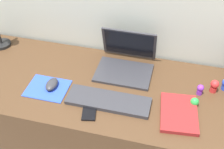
{
  "coord_description": "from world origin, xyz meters",
  "views": [
    {
      "loc": [
        0.3,
        -1.08,
        1.8
      ],
      "look_at": [
        0.02,
        0.0,
        0.83
      ],
      "focal_mm": 47.79,
      "sensor_mm": 36.0,
      "label": 1
    }
  ],
  "objects_px": {
    "cell_phone": "(89,110)",
    "toy_figurine_green": "(195,102)",
    "keyboard": "(109,101)",
    "toy_figurine_purple": "(200,89)",
    "notebook_pad": "(179,113)",
    "laptop": "(126,60)",
    "mouse": "(52,84)",
    "toy_figurine_red": "(214,86)"
  },
  "relations": [
    {
      "from": "laptop",
      "to": "toy_figurine_green",
      "type": "bearing_deg",
      "value": -27.84
    },
    {
      "from": "keyboard",
      "to": "cell_phone",
      "type": "xyz_separation_m",
      "value": [
        -0.07,
        -0.08,
        -0.01
      ]
    },
    {
      "from": "laptop",
      "to": "toy_figurine_purple",
      "type": "distance_m",
      "value": 0.42
    },
    {
      "from": "notebook_pad",
      "to": "toy_figurine_purple",
      "type": "relative_size",
      "value": 4.14
    },
    {
      "from": "keyboard",
      "to": "toy_figurine_purple",
      "type": "height_order",
      "value": "toy_figurine_purple"
    },
    {
      "from": "cell_phone",
      "to": "toy_figurine_purple",
      "type": "xyz_separation_m",
      "value": [
        0.5,
        0.25,
        0.03
      ]
    },
    {
      "from": "mouse",
      "to": "toy_figurine_green",
      "type": "distance_m",
      "value": 0.72
    },
    {
      "from": "mouse",
      "to": "toy_figurine_purple",
      "type": "xyz_separation_m",
      "value": [
        0.74,
        0.14,
        0.01
      ]
    },
    {
      "from": "keyboard",
      "to": "toy_figurine_purple",
      "type": "xyz_separation_m",
      "value": [
        0.43,
        0.17,
        0.02
      ]
    },
    {
      "from": "keyboard",
      "to": "toy_figurine_green",
      "type": "xyz_separation_m",
      "value": [
        0.41,
        0.08,
        0.01
      ]
    },
    {
      "from": "mouse",
      "to": "toy_figurine_green",
      "type": "xyz_separation_m",
      "value": [
        0.72,
        0.05,
        0.0
      ]
    },
    {
      "from": "toy_figurine_purple",
      "to": "laptop",
      "type": "bearing_deg",
      "value": 164.05
    },
    {
      "from": "toy_figurine_green",
      "to": "cell_phone",
      "type": "bearing_deg",
      "value": -161.57
    },
    {
      "from": "laptop",
      "to": "keyboard",
      "type": "xyz_separation_m",
      "value": [
        -0.03,
        -0.29,
        -0.04
      ]
    },
    {
      "from": "laptop",
      "to": "toy_figurine_purple",
      "type": "xyz_separation_m",
      "value": [
        0.4,
        -0.12,
        -0.02
      ]
    },
    {
      "from": "mouse",
      "to": "toy_figurine_green",
      "type": "bearing_deg",
      "value": 4.07
    },
    {
      "from": "laptop",
      "to": "keyboard",
      "type": "bearing_deg",
      "value": -95.02
    },
    {
      "from": "mouse",
      "to": "toy_figurine_red",
      "type": "bearing_deg",
      "value": 12.17
    },
    {
      "from": "laptop",
      "to": "mouse",
      "type": "relative_size",
      "value": 3.12
    },
    {
      "from": "keyboard",
      "to": "notebook_pad",
      "type": "height_order",
      "value": "same"
    },
    {
      "from": "toy_figurine_red",
      "to": "laptop",
      "type": "bearing_deg",
      "value": 170.52
    },
    {
      "from": "toy_figurine_red",
      "to": "notebook_pad",
      "type": "bearing_deg",
      "value": -127.56
    },
    {
      "from": "laptop",
      "to": "toy_figurine_green",
      "type": "height_order",
      "value": "laptop"
    },
    {
      "from": "laptop",
      "to": "notebook_pad",
      "type": "height_order",
      "value": "laptop"
    },
    {
      "from": "laptop",
      "to": "cell_phone",
      "type": "bearing_deg",
      "value": -105.29
    },
    {
      "from": "cell_phone",
      "to": "toy_figurine_purple",
      "type": "relative_size",
      "value": 2.21
    },
    {
      "from": "keyboard",
      "to": "toy_figurine_red",
      "type": "relative_size",
      "value": 5.83
    },
    {
      "from": "keyboard",
      "to": "cell_phone",
      "type": "height_order",
      "value": "keyboard"
    },
    {
      "from": "notebook_pad",
      "to": "toy_figurine_purple",
      "type": "height_order",
      "value": "toy_figurine_purple"
    },
    {
      "from": "cell_phone",
      "to": "toy_figurine_green",
      "type": "relative_size",
      "value": 2.86
    },
    {
      "from": "keyboard",
      "to": "toy_figurine_purple",
      "type": "distance_m",
      "value": 0.46
    },
    {
      "from": "keyboard",
      "to": "cell_phone",
      "type": "relative_size",
      "value": 3.2
    },
    {
      "from": "keyboard",
      "to": "toy_figurine_purple",
      "type": "relative_size",
      "value": 7.07
    },
    {
      "from": "cell_phone",
      "to": "toy_figurine_green",
      "type": "bearing_deg",
      "value": 6.52
    },
    {
      "from": "toy_figurine_purple",
      "to": "cell_phone",
      "type": "bearing_deg",
      "value": -153.89
    },
    {
      "from": "toy_figurine_green",
      "to": "toy_figurine_red",
      "type": "distance_m",
      "value": 0.15
    },
    {
      "from": "cell_phone",
      "to": "notebook_pad",
      "type": "relative_size",
      "value": 0.53
    },
    {
      "from": "notebook_pad",
      "to": "toy_figurine_green",
      "type": "relative_size",
      "value": 5.36
    },
    {
      "from": "toy_figurine_purple",
      "to": "toy_figurine_green",
      "type": "relative_size",
      "value": 1.3
    },
    {
      "from": "notebook_pad",
      "to": "toy_figurine_red",
      "type": "relative_size",
      "value": 3.41
    },
    {
      "from": "laptop",
      "to": "toy_figurine_red",
      "type": "xyz_separation_m",
      "value": [
        0.47,
        -0.08,
        -0.02
      ]
    },
    {
      "from": "mouse",
      "to": "toy_figurine_red",
      "type": "xyz_separation_m",
      "value": [
        0.81,
        0.17,
        0.02
      ]
    }
  ]
}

